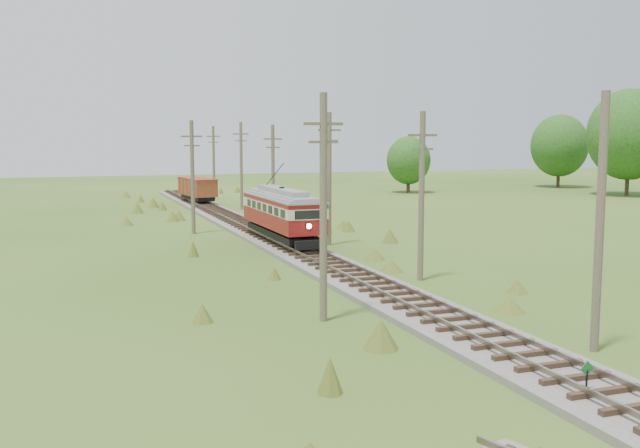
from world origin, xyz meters
name	(u,v)px	position (x,y,z in m)	size (l,w,h in m)	color
ground	(631,416)	(0.00, 0.00, 0.00)	(260.00, 260.00, 0.00)	#2B5218
railbed_main	(272,239)	(0.00, 34.00, 0.19)	(3.60, 96.00, 0.57)	#605B54
switch_marker	(587,376)	(-0.20, 1.50, 0.63)	(0.45, 0.06, 1.08)	black
streetcar	(282,211)	(0.00, 31.54, 2.42)	(2.65, 11.18, 5.09)	black
gondola	(197,188)	(0.00, 63.35, 1.87)	(3.20, 7.51, 2.42)	black
gravel_pile	(280,212)	(4.82, 48.22, 0.58)	(3.42, 3.62, 1.24)	gray
utility_pole_r_1	(600,224)	(3.10, 5.00, 4.40)	(0.30, 0.30, 8.80)	brown
utility_pole_r_2	(422,194)	(3.30, 18.00, 4.42)	(1.60, 0.30, 8.60)	brown
utility_pole_r_3	(329,177)	(3.20, 31.00, 4.63)	(1.60, 0.30, 9.00)	brown
utility_pole_r_4	(273,173)	(3.00, 44.00, 4.32)	(1.60, 0.30, 8.40)	brown
utility_pole_r_5	(241,165)	(3.40, 57.00, 4.58)	(1.60, 0.30, 8.90)	brown
utility_pole_r_6	(214,162)	(3.20, 70.00, 4.47)	(1.60, 0.30, 8.70)	brown
utility_pole_l_a	(323,206)	(-4.20, 12.00, 4.63)	(1.60, 0.30, 9.00)	brown
utility_pole_l_b	(193,176)	(-4.50, 40.00, 4.42)	(1.60, 0.30, 8.60)	brown
tree_right_4	(630,135)	(54.00, 58.00, 7.75)	(10.50, 10.50, 13.53)	#38281C
tree_right_5	(559,146)	(56.00, 74.00, 6.19)	(8.40, 8.40, 10.82)	#38281C
tree_mid_b	(409,160)	(30.00, 72.00, 4.33)	(5.88, 5.88, 7.57)	#38281C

